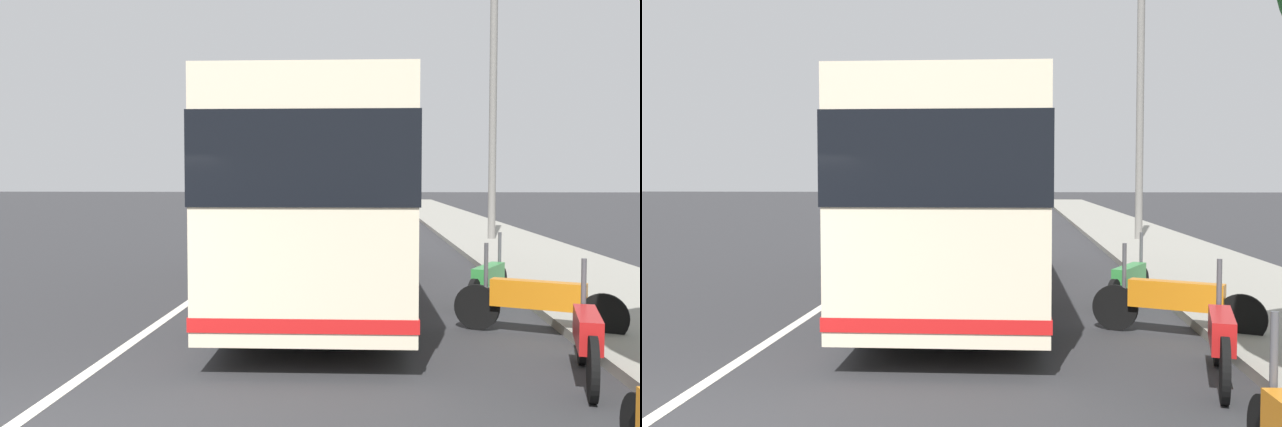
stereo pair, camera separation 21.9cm
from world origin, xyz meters
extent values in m
cube|color=gray|center=(10.00, -7.74, 0.07)|extent=(110.00, 3.60, 0.14)
cube|color=silver|center=(10.00, 0.00, 0.00)|extent=(110.00, 0.16, 0.01)
cube|color=beige|center=(8.06, -2.38, 1.92)|extent=(11.83, 2.71, 3.14)
cube|color=black|center=(8.06, -2.38, 2.44)|extent=(11.87, 2.75, 1.07)
cube|color=red|center=(8.06, -2.38, 0.60)|extent=(11.86, 2.74, 0.16)
cylinder|color=black|center=(11.81, -1.15, 0.50)|extent=(1.00, 0.32, 1.00)
cylinder|color=black|center=(11.85, -3.48, 0.50)|extent=(1.00, 0.32, 1.00)
cylinder|color=black|center=(4.27, -1.27, 0.50)|extent=(1.00, 0.32, 1.00)
cylinder|color=black|center=(4.31, -3.60, 0.50)|extent=(1.00, 0.32, 1.00)
cylinder|color=#4C4C51|center=(-0.15, -5.25, 0.89)|extent=(0.06, 0.06, 0.70)
cylinder|color=black|center=(3.07, -5.74, 0.33)|extent=(0.66, 0.22, 0.66)
cylinder|color=black|center=(1.59, -5.40, 0.33)|extent=(0.66, 0.22, 0.66)
cube|color=red|center=(2.33, -5.57, 0.58)|extent=(1.16, 0.48, 0.35)
cylinder|color=#4C4C51|center=(2.96, -5.71, 0.93)|extent=(0.06, 0.06, 0.70)
cylinder|color=black|center=(4.94, -4.78, 0.33)|extent=(0.35, 0.64, 0.67)
cylinder|color=black|center=(4.22, -6.36, 0.33)|extent=(0.35, 0.64, 0.67)
cube|color=orange|center=(4.58, -5.57, 0.58)|extent=(0.76, 1.28, 0.39)
cylinder|color=#4C4C51|center=(4.89, -4.90, 0.93)|extent=(0.06, 0.06, 0.70)
cylinder|color=black|center=(7.79, -5.67, 0.28)|extent=(0.54, 0.32, 0.56)
cylinder|color=black|center=(6.27, -4.94, 0.28)|extent=(0.54, 0.32, 0.56)
cube|color=#338C3F|center=(7.03, -5.30, 0.53)|extent=(1.24, 0.76, 0.32)
cylinder|color=#4C4C51|center=(7.67, -5.61, 0.88)|extent=(0.06, 0.06, 0.70)
cube|color=silver|center=(38.77, -2.58, 0.54)|extent=(3.95, 1.93, 0.71)
cube|color=black|center=(38.73, -2.58, 1.12)|extent=(2.13, 1.73, 0.46)
cylinder|color=black|center=(40.08, -1.80, 0.32)|extent=(0.65, 0.24, 0.64)
cylinder|color=black|center=(40.03, -3.45, 0.32)|extent=(0.65, 0.24, 0.64)
cylinder|color=black|center=(37.50, -1.72, 0.32)|extent=(0.65, 0.24, 0.64)
cylinder|color=black|center=(37.45, -3.37, 0.32)|extent=(0.65, 0.24, 0.64)
cube|color=gold|center=(45.29, -2.24, 0.56)|extent=(4.48, 1.92, 0.76)
cube|color=black|center=(45.11, -2.24, 1.23)|extent=(2.27, 1.76, 0.59)
cylinder|color=black|center=(46.77, -1.37, 0.32)|extent=(0.64, 0.22, 0.64)
cylinder|color=black|center=(46.77, -3.11, 0.32)|extent=(0.64, 0.22, 0.64)
cylinder|color=black|center=(43.81, -1.38, 0.32)|extent=(0.64, 0.22, 0.64)
cylinder|color=black|center=(43.82, -3.12, 0.32)|extent=(0.64, 0.22, 0.64)
cube|color=red|center=(27.94, -2.59, 0.53)|extent=(4.12, 1.92, 0.71)
cube|color=black|center=(27.78, -2.59, 1.12)|extent=(2.14, 1.74, 0.47)
cylinder|color=black|center=(29.28, -1.72, 0.32)|extent=(0.64, 0.23, 0.64)
cylinder|color=black|center=(29.31, -3.41, 0.32)|extent=(0.64, 0.23, 0.64)
cylinder|color=black|center=(26.58, -1.77, 0.32)|extent=(0.64, 0.23, 0.64)
cylinder|color=black|center=(26.61, -3.46, 0.32)|extent=(0.64, 0.23, 0.64)
cube|color=gray|center=(54.59, -2.78, 0.56)|extent=(4.69, 2.12, 0.76)
cube|color=black|center=(54.68, -2.79, 1.21)|extent=(2.40, 1.85, 0.54)
cylinder|color=black|center=(56.15, -2.01, 0.32)|extent=(0.65, 0.26, 0.64)
cylinder|color=black|center=(56.06, -3.72, 0.32)|extent=(0.65, 0.26, 0.64)
cylinder|color=black|center=(53.13, -1.84, 0.32)|extent=(0.65, 0.26, 0.64)
cylinder|color=black|center=(53.03, -3.55, 0.32)|extent=(0.65, 0.26, 0.64)
cylinder|color=slate|center=(19.33, -7.50, 4.30)|extent=(0.25, 0.25, 8.61)
camera|label=1|loc=(-5.50, -3.16, 2.22)|focal=39.87mm
camera|label=2|loc=(-5.48, -3.38, 2.22)|focal=39.87mm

